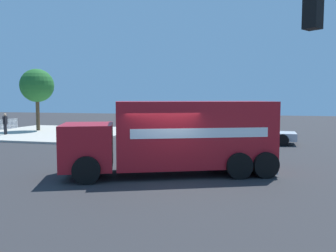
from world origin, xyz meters
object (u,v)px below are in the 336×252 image
pedestrian_near_corner (5,122)px  pickup_silver (256,132)px  shade_tree_near (37,86)px  delivery_truck (177,136)px

pedestrian_near_corner → pickup_silver: bearing=91.7°
pedestrian_near_corner → shade_tree_near: 4.85m
pickup_silver → delivery_truck: bearing=-16.5°
shade_tree_near → delivery_truck: bearing=49.6°
pedestrian_near_corner → shade_tree_near: shade_tree_near is taller
delivery_truck → pickup_silver: delivery_truck is taller
pedestrian_near_corner → shade_tree_near: bearing=175.1°
pickup_silver → pedestrian_near_corner: size_ratio=3.11×
pickup_silver → shade_tree_near: 19.57m
pickup_silver → pedestrian_near_corner: pedestrian_near_corner is taller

